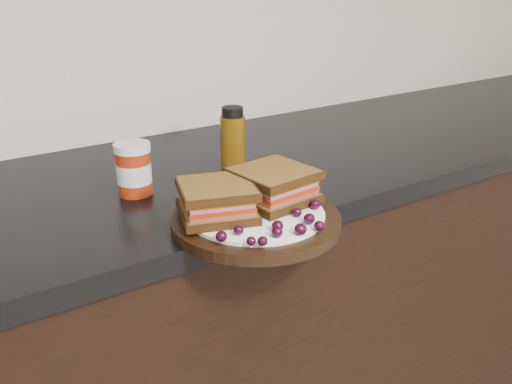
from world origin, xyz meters
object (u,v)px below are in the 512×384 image
Objects in this scene: oil_bottle at (233,142)px; sandwich_left at (217,200)px; condiment_jar at (134,169)px; plate at (256,221)px.

sandwich_left is at bearing -127.38° from oil_bottle.
sandwich_left is at bearing -76.76° from condiment_jar.
plate is at bearing -5.05° from sandwich_left.
condiment_jar is (-0.11, 0.24, 0.04)m from plate.
sandwich_left is 0.84× the size of oil_bottle.
oil_bottle is (0.21, -0.01, 0.02)m from condiment_jar.
sandwich_left is 1.19× the size of condiment_jar.
plate is 0.27m from condiment_jar.
condiment_jar is 0.70× the size of oil_bottle.
oil_bottle is (0.16, 0.21, 0.02)m from sandwich_left.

